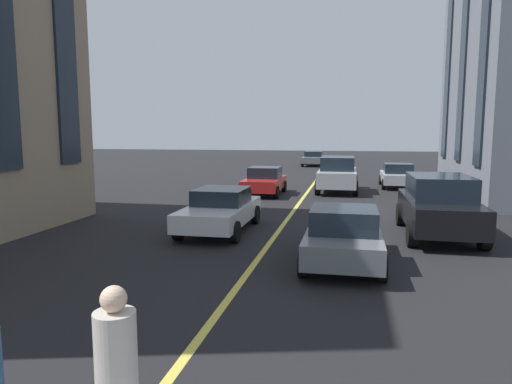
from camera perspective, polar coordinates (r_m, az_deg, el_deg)
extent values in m
cube|color=#D8C64C|center=(20.59, 5.26, -1.50)|extent=(80.00, 0.16, 0.01)
cube|color=#B7BABF|center=(25.12, 10.03, 1.80)|extent=(4.70, 1.95, 0.80)
cube|color=#19232D|center=(25.06, 10.07, 3.51)|extent=(2.59, 1.72, 0.70)
cylinder|color=black|center=(26.74, 8.10, 1.32)|extent=(0.76, 0.27, 0.76)
cylinder|color=black|center=(26.69, 12.11, 1.21)|extent=(0.76, 0.27, 0.76)
cylinder|color=black|center=(23.67, 7.63, 0.54)|extent=(0.76, 0.27, 0.76)
cylinder|color=black|center=(23.61, 12.16, 0.42)|extent=(0.76, 0.27, 0.76)
cube|color=silver|center=(14.93, -4.47, -2.60)|extent=(4.40, 1.80, 0.55)
cube|color=#19232D|center=(15.05, -4.25, -0.49)|extent=(1.85, 1.58, 0.50)
cylinder|color=black|center=(13.38, -2.61, -4.95)|extent=(0.64, 0.22, 0.64)
cylinder|color=black|center=(13.90, -9.56, -4.58)|extent=(0.64, 0.22, 0.64)
cylinder|color=black|center=(16.16, -0.08, -2.80)|extent=(0.64, 0.22, 0.64)
cylinder|color=black|center=(16.59, -5.94, -2.57)|extent=(0.64, 0.22, 0.64)
cube|color=#B7BABF|center=(27.93, 17.06, 1.72)|extent=(3.90, 1.75, 0.55)
cube|color=#19232D|center=(27.69, 17.14, 2.82)|extent=(1.64, 1.54, 0.55)
cylinder|color=black|center=(29.17, 15.16, 1.48)|extent=(0.60, 0.21, 0.60)
cylinder|color=black|center=(29.32, 18.44, 1.38)|extent=(0.60, 0.21, 0.60)
cylinder|color=black|center=(26.61, 15.49, 0.92)|extent=(0.60, 0.21, 0.60)
cylinder|color=black|center=(26.78, 19.08, 0.82)|extent=(0.60, 0.21, 0.60)
cube|color=black|center=(15.19, 21.59, -2.22)|extent=(4.70, 1.95, 0.80)
cube|color=#19232D|center=(15.09, 21.72, 0.59)|extent=(2.59, 1.72, 0.70)
cylinder|color=black|center=(16.64, 17.43, -2.63)|extent=(0.76, 0.27, 0.76)
cylinder|color=black|center=(16.94, 23.75, -2.75)|extent=(0.76, 0.27, 0.76)
cylinder|color=black|center=(13.61, 18.73, -4.87)|extent=(0.76, 0.27, 0.76)
cylinder|color=black|center=(13.97, 26.39, -4.94)|extent=(0.76, 0.27, 0.76)
cube|color=slate|center=(11.48, 10.75, -5.85)|extent=(3.90, 1.75, 0.55)
cube|color=#19232D|center=(11.18, 10.80, -3.33)|extent=(1.64, 1.54, 0.55)
cylinder|color=black|center=(12.83, 7.05, -5.63)|extent=(0.60, 0.21, 0.60)
cylinder|color=black|center=(12.81, 14.60, -5.83)|extent=(0.60, 0.21, 0.60)
cylinder|color=black|center=(10.35, 5.88, -8.80)|extent=(0.60, 0.21, 0.60)
cylinder|color=black|center=(10.33, 15.31, -9.07)|extent=(0.60, 0.21, 0.60)
cube|color=#B21E1E|center=(23.61, 1.03, 1.06)|extent=(3.90, 1.75, 0.55)
cube|color=#19232D|center=(23.75, 1.12, 2.43)|extent=(1.64, 1.54, 0.55)
cylinder|color=black|center=(22.24, 2.54, -0.05)|extent=(0.60, 0.21, 0.60)
cylinder|color=black|center=(22.57, -1.67, 0.06)|extent=(0.60, 0.21, 0.60)
cylinder|color=black|center=(24.77, 3.49, 0.71)|extent=(0.60, 0.21, 0.60)
cylinder|color=black|center=(25.06, -0.32, 0.80)|extent=(0.60, 0.21, 0.60)
cube|color=slate|center=(44.31, 7.07, 4.00)|extent=(4.40, 1.80, 0.55)
cube|color=#19232D|center=(44.50, 7.11, 4.69)|extent=(1.85, 1.58, 0.50)
cylinder|color=black|center=(42.82, 8.07, 3.50)|extent=(0.64, 0.22, 0.64)
cylinder|color=black|center=(42.96, 5.76, 3.55)|extent=(0.64, 0.22, 0.64)
cylinder|color=black|center=(45.71, 8.30, 3.74)|extent=(0.64, 0.22, 0.64)
cylinder|color=black|center=(45.85, 6.14, 3.78)|extent=(0.64, 0.22, 0.64)
cylinder|color=beige|center=(4.54, -16.93, -18.32)|extent=(0.38, 0.38, 0.74)
sphere|color=beige|center=(4.35, -17.17, -12.50)|extent=(0.24, 0.24, 0.24)
cube|color=#19232D|center=(21.85, 26.30, 15.53)|extent=(1.10, 0.10, 9.57)
cube|color=#19232D|center=(25.38, 24.18, 14.40)|extent=(1.10, 0.10, 9.57)
cube|color=#19232D|center=(28.94, 22.59, 13.53)|extent=(1.10, 0.10, 9.57)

